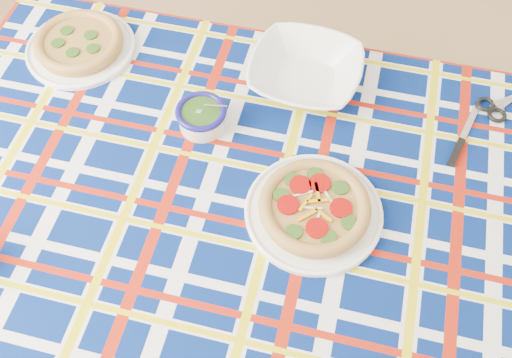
{
  "coord_description": "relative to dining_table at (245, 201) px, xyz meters",
  "views": [
    {
      "loc": [
        -0.33,
        -0.98,
        1.77
      ],
      "look_at": [
        -0.25,
        -0.32,
        0.73
      ],
      "focal_mm": 40.0,
      "sensor_mm": 36.0,
      "label": 1
    }
  ],
  "objects": [
    {
      "name": "serving_bowl",
      "position": [
        0.18,
        0.28,
        0.11
      ],
      "size": [
        0.36,
        0.36,
        0.07
      ],
      "primitive_type": "imported",
      "rotation": [
        0.0,
        0.0,
        -0.44
      ],
      "color": "white",
      "rests_on": "tablecloth"
    },
    {
      "name": "tablecloth",
      "position": [
        0.0,
        0.0,
        0.02
      ],
      "size": [
        1.78,
        1.46,
        0.1
      ],
      "primitive_type": null,
      "rotation": [
        0.0,
        0.0,
        -0.36
      ],
      "color": "#051959",
      "rests_on": "dining_table"
    },
    {
      "name": "floor",
      "position": [
        0.27,
        0.32,
        -0.64
      ],
      "size": [
        4.0,
        4.0,
        0.0
      ],
      "primitive_type": "plane",
      "color": "#96744D",
      "rests_on": "ground"
    },
    {
      "name": "table_knife",
      "position": [
        0.54,
        0.1,
        0.08
      ],
      "size": [
        0.14,
        0.18,
        0.01
      ],
      "primitive_type": null,
      "rotation": [
        0.0,
        0.0,
        0.94
      ],
      "color": "silver",
      "rests_on": "tablecloth"
    },
    {
      "name": "second_focaccia_plate",
      "position": [
        -0.37,
        0.46,
        0.1
      ],
      "size": [
        0.35,
        0.35,
        0.05
      ],
      "primitive_type": null,
      "rotation": [
        0.0,
        0.0,
        -0.24
      ],
      "color": "olive",
      "rests_on": "tablecloth"
    },
    {
      "name": "pesto_bowl",
      "position": [
        -0.08,
        0.18,
        0.11
      ],
      "size": [
        0.16,
        0.16,
        0.07
      ],
      "primitive_type": null,
      "rotation": [
        0.0,
        0.0,
        -0.52
      ],
      "color": "#1A360E",
      "rests_on": "tablecloth"
    },
    {
      "name": "dining_table",
      "position": [
        0.0,
        0.0,
        0.0
      ],
      "size": [
        1.74,
        1.42,
        0.71
      ],
      "rotation": [
        0.0,
        0.0,
        -0.36
      ],
      "color": "brown",
      "rests_on": "floor"
    },
    {
      "name": "main_focaccia_plate",
      "position": [
        0.14,
        -0.09,
        0.1
      ],
      "size": [
        0.39,
        0.39,
        0.06
      ],
      "primitive_type": null,
      "rotation": [
        0.0,
        0.0,
        -0.37
      ],
      "color": "olive",
      "rests_on": "tablecloth"
    }
  ]
}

